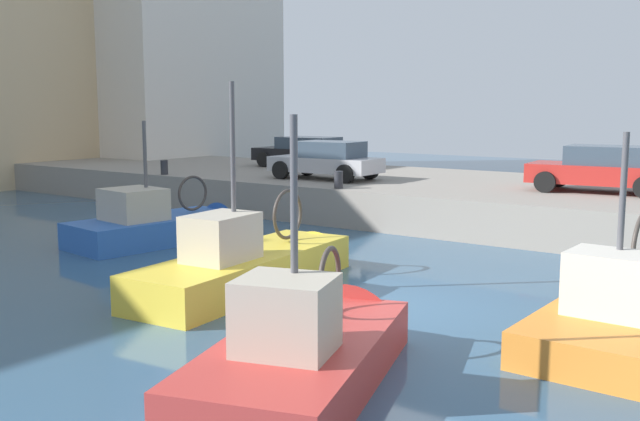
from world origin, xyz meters
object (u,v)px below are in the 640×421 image
(parked_car_black, at_px, (306,151))
(fishing_boat_orange, at_px, (625,328))
(parked_car_red, at_px, (602,169))
(mooring_bollard_south, at_px, (339,180))
(fishing_boat_red, at_px, (311,368))
(parked_car_silver, at_px, (327,160))
(fishing_boat_yellow, at_px, (254,280))
(fishing_boat_blue, at_px, (166,236))
(mooring_bollard_mid, at_px, (164,167))

(parked_car_black, bearing_deg, fishing_boat_orange, -127.84)
(fishing_boat_orange, height_order, parked_car_red, fishing_boat_orange)
(parked_car_red, bearing_deg, parked_car_black, 80.42)
(parked_car_black, distance_m, mooring_bollard_south, 8.21)
(fishing_boat_red, relative_size, parked_car_silver, 1.43)
(parked_car_red, xyz_separation_m, parked_car_silver, (-1.58, 9.00, -0.03))
(fishing_boat_orange, bearing_deg, parked_car_silver, 54.68)
(parked_car_red, bearing_deg, parked_car_silver, 99.97)
(fishing_boat_yellow, distance_m, fishing_boat_orange, 7.34)
(parked_car_red, height_order, parked_car_silver, parked_car_red)
(fishing_boat_red, relative_size, parked_car_red, 1.36)
(fishing_boat_red, bearing_deg, mooring_bollard_south, 32.60)
(fishing_boat_yellow, bearing_deg, parked_car_black, 32.91)
(fishing_boat_red, bearing_deg, parked_car_red, 0.01)
(fishing_boat_red, bearing_deg, fishing_boat_orange, -34.98)
(fishing_boat_yellow, xyz_separation_m, fishing_boat_blue, (2.45, 5.42, 0.02))
(fishing_boat_orange, xyz_separation_m, mooring_bollard_mid, (6.47, 18.19, 1.35))
(fishing_boat_yellow, height_order, fishing_boat_orange, fishing_boat_yellow)
(parked_car_black, height_order, parked_car_silver, parked_car_silver)
(fishing_boat_red, bearing_deg, mooring_bollard_mid, 53.82)
(mooring_bollard_south, relative_size, mooring_bollard_mid, 1.00)
(parked_car_red, height_order, mooring_bollard_mid, parked_car_red)
(fishing_boat_yellow, bearing_deg, fishing_boat_orange, -82.31)
(parked_car_black, bearing_deg, fishing_boat_red, -142.95)
(fishing_boat_orange, bearing_deg, fishing_boat_blue, 83.40)
(parked_car_black, distance_m, mooring_bollard_mid, 6.33)
(parked_car_red, relative_size, parked_car_silver, 1.05)
(parked_car_silver, height_order, mooring_bollard_mid, parked_car_silver)
(fishing_boat_blue, xyz_separation_m, parked_car_black, (10.89, 3.22, 1.73))
(parked_car_black, bearing_deg, parked_car_red, -99.58)
(fishing_boat_red, height_order, parked_car_red, fishing_boat_red)
(parked_car_silver, relative_size, mooring_bollard_south, 7.29)
(fishing_boat_blue, bearing_deg, fishing_boat_orange, -96.60)
(parked_car_silver, bearing_deg, parked_car_black, 45.02)
(fishing_boat_orange, relative_size, parked_car_black, 1.24)
(parked_car_silver, bearing_deg, fishing_boat_orange, -125.32)
(parked_car_red, bearing_deg, mooring_bollard_south, 118.00)
(fishing_boat_red, distance_m, fishing_boat_yellow, 5.42)
(fishing_boat_orange, bearing_deg, parked_car_red, 17.23)
(fishing_boat_orange, distance_m, parked_car_silver, 15.02)
(fishing_boat_orange, xyz_separation_m, mooring_bollard_south, (6.47, 10.19, 1.35))
(parked_car_red, bearing_deg, mooring_bollard_mid, 103.96)
(fishing_boat_orange, relative_size, mooring_bollard_south, 9.93)
(fishing_boat_orange, height_order, mooring_bollard_mid, fishing_boat_orange)
(fishing_boat_blue, relative_size, parked_car_silver, 1.43)
(mooring_bollard_mid, bearing_deg, fishing_boat_red, -126.18)
(parked_car_red, distance_m, mooring_bollard_south, 7.97)
(fishing_boat_orange, relative_size, parked_car_red, 1.29)
(parked_car_red, bearing_deg, fishing_boat_orange, -162.77)
(parked_car_black, relative_size, mooring_bollard_mid, 8.02)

